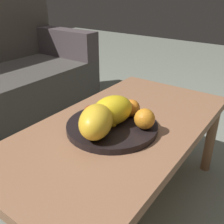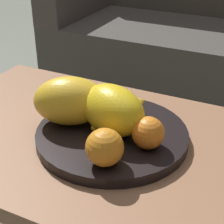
# 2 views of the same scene
# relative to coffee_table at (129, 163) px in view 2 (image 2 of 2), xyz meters

# --- Properties ---
(coffee_table) EXTENTS (1.10, 0.58, 0.44)m
(coffee_table) POSITION_rel_coffee_table_xyz_m (0.00, 0.00, 0.00)
(coffee_table) COLOR #976748
(coffee_table) RESTS_ON ground_plane
(couch) EXTENTS (1.70, 0.70, 0.90)m
(couch) POSITION_rel_coffee_table_xyz_m (-0.00, 1.18, -0.08)
(couch) COLOR #47423E
(couch) RESTS_ON ground_plane
(fruit_bowl) EXTENTS (0.36, 0.36, 0.03)m
(fruit_bowl) POSITION_rel_coffee_table_xyz_m (-0.05, 0.01, 0.06)
(fruit_bowl) COLOR black
(fruit_bowl) RESTS_ON coffee_table
(melon_large_front) EXTENTS (0.20, 0.17, 0.11)m
(melon_large_front) POSITION_rel_coffee_table_xyz_m (-0.05, 0.01, 0.13)
(melon_large_front) COLOR yellow
(melon_large_front) RESTS_ON fruit_bowl
(melon_smaller_beside) EXTENTS (0.20, 0.18, 0.12)m
(melon_smaller_beside) POSITION_rel_coffee_table_xyz_m (-0.16, -0.00, 0.13)
(melon_smaller_beside) COLOR yellow
(melon_smaller_beside) RESTS_ON fruit_bowl
(orange_front) EXTENTS (0.08, 0.08, 0.08)m
(orange_front) POSITION_rel_coffee_table_xyz_m (-0.01, -0.11, 0.11)
(orange_front) COLOR orange
(orange_front) RESTS_ON fruit_bowl
(orange_left) EXTENTS (0.07, 0.07, 0.07)m
(orange_left) POSITION_rel_coffee_table_xyz_m (0.05, -0.02, 0.11)
(orange_left) COLOR orange
(orange_left) RESTS_ON fruit_bowl
(apple_front) EXTENTS (0.06, 0.06, 0.06)m
(apple_front) POSITION_rel_coffee_table_xyz_m (-0.07, 0.10, 0.11)
(apple_front) COLOR #A63E21
(apple_front) RESTS_ON fruit_bowl
(banana_bunch) EXTENTS (0.15, 0.16, 0.06)m
(banana_bunch) POSITION_rel_coffee_table_xyz_m (-0.06, 0.05, 0.10)
(banana_bunch) COLOR yellow
(banana_bunch) RESTS_ON fruit_bowl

